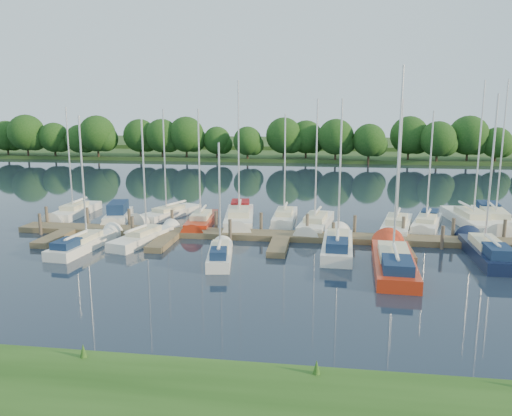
# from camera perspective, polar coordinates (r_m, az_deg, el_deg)

# --- Properties ---
(ground) EXTENTS (260.00, 260.00, 0.00)m
(ground) POSITION_cam_1_polar(r_m,az_deg,el_deg) (28.55, 1.61, -7.54)
(ground) COLOR #17202E
(ground) RESTS_ON ground
(dock) EXTENTS (40.00, 6.00, 0.40)m
(dock) POSITION_cam_1_polar(r_m,az_deg,el_deg) (35.47, 2.94, -3.47)
(dock) COLOR brown
(dock) RESTS_ON ground
(mooring_pilings) EXTENTS (38.24, 2.84, 2.00)m
(mooring_pilings) POSITION_cam_1_polar(r_m,az_deg,el_deg) (36.46, 3.10, -2.42)
(mooring_pilings) COLOR #473D33
(mooring_pilings) RESTS_ON ground
(far_shore) EXTENTS (180.00, 30.00, 0.60)m
(far_shore) POSITION_cam_1_polar(r_m,az_deg,el_deg) (102.31, 6.35, 6.14)
(far_shore) COLOR #253F18
(far_shore) RESTS_ON ground
(distant_hill) EXTENTS (220.00, 40.00, 1.40)m
(distant_hill) POSITION_cam_1_polar(r_m,az_deg,el_deg) (127.20, 6.71, 7.29)
(distant_hill) COLOR #365525
(distant_hill) RESTS_ON ground
(treeline) EXTENTS (146.14, 9.49, 8.29)m
(treeline) POSITION_cam_1_polar(r_m,az_deg,el_deg) (89.91, 3.03, 7.92)
(treeline) COLOR #38281C
(treeline) RESTS_ON ground
(sailboat_n_0) EXTENTS (1.89, 7.61, 9.78)m
(sailboat_n_0) POSITION_cam_1_polar(r_m,az_deg,el_deg) (46.63, -20.02, -0.49)
(sailboat_n_0) COLOR white
(sailboat_n_0) RESTS_ON ground
(motorboat) EXTENTS (2.82, 6.04, 2.00)m
(motorboat) POSITION_cam_1_polar(r_m,az_deg,el_deg) (43.22, -15.49, -0.94)
(motorboat) COLOR white
(motorboat) RESTS_ON ground
(sailboat_n_2) EXTENTS (4.10, 7.44, 9.53)m
(sailboat_n_2) POSITION_cam_1_polar(r_m,az_deg,el_deg) (43.85, -10.02, -0.70)
(sailboat_n_2) COLOR white
(sailboat_n_2) RESTS_ON ground
(sailboat_n_3) EXTENTS (2.22, 7.49, 9.63)m
(sailboat_n_3) POSITION_cam_1_polar(r_m,az_deg,el_deg) (40.09, -6.29, -1.69)
(sailboat_n_3) COLOR #B72A10
(sailboat_n_3) RESTS_ON ground
(sailboat_n_4) EXTENTS (3.24, 9.37, 11.87)m
(sailboat_n_4) POSITION_cam_1_polar(r_m,az_deg,el_deg) (41.05, -1.92, -1.23)
(sailboat_n_4) COLOR white
(sailboat_n_4) RESTS_ON ground
(sailboat_n_5) EXTENTS (1.72, 7.12, 9.24)m
(sailboat_n_5) POSITION_cam_1_polar(r_m,az_deg,el_deg) (41.42, 3.27, -1.23)
(sailboat_n_5) COLOR white
(sailboat_n_5) RESTS_ON ground
(sailboat_n_6) EXTENTS (2.87, 8.18, 10.38)m
(sailboat_n_6) POSITION_cam_1_polar(r_m,az_deg,el_deg) (39.27, 6.80, -1.98)
(sailboat_n_6) COLOR white
(sailboat_n_6) RESTS_ON ground
(sailboat_n_7) EXTENTS (3.29, 8.11, 10.38)m
(sailboat_n_7) POSITION_cam_1_polar(r_m,az_deg,el_deg) (39.53, 15.74, -2.23)
(sailboat_n_7) COLOR white
(sailboat_n_7) RESTS_ON ground
(sailboat_n_8) EXTENTS (3.48, 7.47, 9.42)m
(sailboat_n_8) POSITION_cam_1_polar(r_m,az_deg,el_deg) (41.65, 18.92, -1.71)
(sailboat_n_8) COLOR white
(sailboat_n_8) RESTS_ON ground
(sailboat_n_9) EXTENTS (3.03, 9.35, 11.86)m
(sailboat_n_9) POSITION_cam_1_polar(r_m,az_deg,el_deg) (43.72, 23.41, -1.47)
(sailboat_n_9) COLOR white
(sailboat_n_9) RESTS_ON ground
(sailboat_n_10) EXTENTS (3.04, 9.44, 11.92)m
(sailboat_n_10) POSITION_cam_1_polar(r_m,az_deg,el_deg) (44.95, 25.54, -1.25)
(sailboat_n_10) COLOR white
(sailboat_n_10) RESTS_ON ground
(sailboat_s_0) EXTENTS (2.25, 7.20, 9.14)m
(sailboat_s_0) POSITION_cam_1_polar(r_m,az_deg,el_deg) (35.36, -19.06, -3.94)
(sailboat_s_0) COLOR white
(sailboat_s_0) RESTS_ON ground
(sailboat_s_1) EXTENTS (3.04, 6.94, 8.88)m
(sailboat_s_1) POSITION_cam_1_polar(r_m,az_deg,el_deg) (36.01, -12.61, -3.39)
(sailboat_s_1) COLOR white
(sailboat_s_1) RESTS_ON ground
(sailboat_s_2) EXTENTS (2.08, 5.80, 7.62)m
(sailboat_s_2) POSITION_cam_1_polar(r_m,az_deg,el_deg) (30.84, -4.14, -5.49)
(sailboat_s_2) COLOR white
(sailboat_s_2) RESTS_ON ground
(sailboat_s_3) EXTENTS (2.16, 7.96, 10.31)m
(sailboat_s_3) POSITION_cam_1_polar(r_m,az_deg,el_deg) (33.16, 9.30, -4.40)
(sailboat_s_3) COLOR white
(sailboat_s_3) RESTS_ON ground
(sailboat_s_4) EXTENTS (2.68, 9.53, 12.04)m
(sailboat_s_4) POSITION_cam_1_polar(r_m,az_deg,el_deg) (30.52, 15.42, -6.06)
(sailboat_s_4) COLOR #B72A10
(sailboat_s_4) RESTS_ON ground
(sailboat_s_5) EXTENTS (2.04, 8.14, 10.58)m
(sailboat_s_5) POSITION_cam_1_polar(r_m,az_deg,el_deg) (34.50, 24.82, -4.69)
(sailboat_s_5) COLOR #0F1732
(sailboat_s_5) RESTS_ON ground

